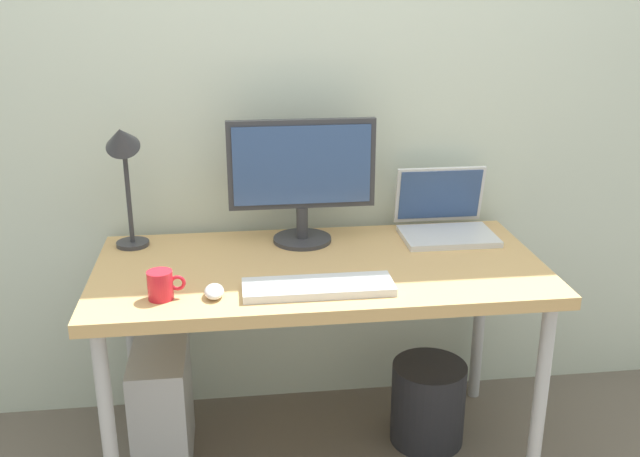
% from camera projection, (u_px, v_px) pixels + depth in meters
% --- Properties ---
extents(ground_plane, '(6.00, 6.00, 0.00)m').
position_uv_depth(ground_plane, '(320.00, 451.00, 2.54)').
color(ground_plane, '#665B51').
extents(back_wall, '(4.40, 0.04, 2.60)m').
position_uv_depth(back_wall, '(305.00, 61.00, 2.48)').
color(back_wall, silver).
rests_on(back_wall, ground_plane).
extents(desk, '(1.42, 0.69, 0.71)m').
position_uv_depth(desk, '(320.00, 282.00, 2.32)').
color(desk, tan).
rests_on(desk, ground_plane).
extents(monitor, '(0.49, 0.20, 0.42)m').
position_uv_depth(monitor, '(302.00, 174.00, 2.41)').
color(monitor, '#333338').
rests_on(monitor, desk).
extents(laptop, '(0.32, 0.26, 0.23)m').
position_uv_depth(laptop, '(444.00, 218.00, 2.55)').
color(laptop, silver).
rests_on(laptop, desk).
extents(desk_lamp, '(0.11, 0.16, 0.44)m').
position_uv_depth(desk_lamp, '(123.00, 157.00, 2.32)').
color(desk_lamp, '#333338').
rests_on(desk_lamp, desk).
extents(keyboard, '(0.44, 0.14, 0.02)m').
position_uv_depth(keyboard, '(318.00, 287.00, 2.10)').
color(keyboard, silver).
rests_on(keyboard, desk).
extents(mouse, '(0.06, 0.09, 0.03)m').
position_uv_depth(mouse, '(214.00, 291.00, 2.06)').
color(mouse, silver).
rests_on(mouse, desk).
extents(coffee_mug, '(0.11, 0.07, 0.08)m').
position_uv_depth(coffee_mug, '(161.00, 285.00, 2.04)').
color(coffee_mug, red).
rests_on(coffee_mug, desk).
extents(computer_tower, '(0.18, 0.36, 0.42)m').
position_uv_depth(computer_tower, '(163.00, 406.00, 2.43)').
color(computer_tower, '#B2B2B7').
rests_on(computer_tower, ground_plane).
extents(wastebasket, '(0.26, 0.26, 0.30)m').
position_uv_depth(wastebasket, '(428.00, 403.00, 2.56)').
color(wastebasket, '#232328').
rests_on(wastebasket, ground_plane).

